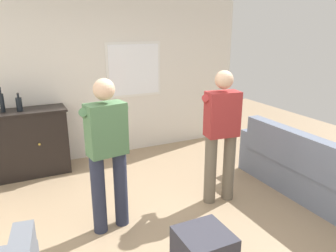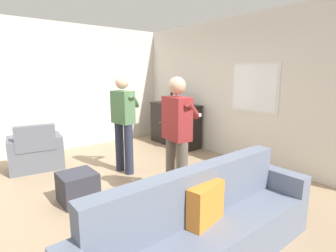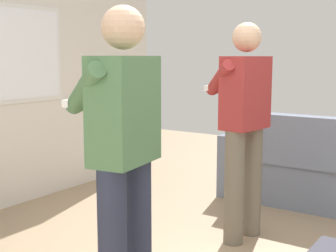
% 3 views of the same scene
% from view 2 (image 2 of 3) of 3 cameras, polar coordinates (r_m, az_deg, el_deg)
% --- Properties ---
extents(ground, '(10.40, 10.40, 0.00)m').
position_cam_2_polar(ground, '(4.19, -11.00, -13.03)').
color(ground, '#9E8466').
extents(wall_back_with_window, '(5.20, 0.15, 2.80)m').
position_cam_2_polar(wall_back_with_window, '(5.57, 13.61, 7.81)').
color(wall_back_with_window, silver).
rests_on(wall_back_with_window, ground).
extents(wall_side_left, '(0.12, 5.20, 2.80)m').
position_cam_2_polar(wall_side_left, '(6.32, -23.04, 7.61)').
color(wall_side_left, silver).
rests_on(wall_side_left, ground).
extents(couch, '(0.57, 2.53, 0.89)m').
position_cam_2_polar(couch, '(2.53, 8.55, -21.93)').
color(couch, slate).
rests_on(couch, ground).
extents(armchair, '(0.76, 0.96, 0.85)m').
position_cam_2_polar(armchair, '(5.34, -26.78, -5.39)').
color(armchair, slate).
rests_on(armchair, ground).
extents(sideboard_cabinet, '(1.43, 0.49, 1.00)m').
position_cam_2_polar(sideboard_cabinet, '(6.36, 1.45, 0.39)').
color(sideboard_cabinet, black).
rests_on(sideboard_cabinet, ground).
extents(bottle_wine_green, '(0.08, 0.08, 0.26)m').
position_cam_2_polar(bottle_wine_green, '(6.18, 1.77, 5.74)').
color(bottle_wine_green, black).
rests_on(bottle_wine_green, sideboard_cabinet).
extents(bottle_liquor_amber, '(0.06, 0.06, 0.36)m').
position_cam_2_polar(bottle_liquor_amber, '(6.37, 0.80, 6.24)').
color(bottle_liquor_amber, black).
rests_on(bottle_liquor_amber, sideboard_cabinet).
extents(ottoman, '(0.46, 0.46, 0.41)m').
position_cam_2_polar(ottoman, '(3.85, -19.03, -12.46)').
color(ottoman, '#33333D').
rests_on(ottoman, ground).
extents(person_standing_left, '(0.55, 0.50, 1.68)m').
position_cam_2_polar(person_standing_left, '(4.55, -9.62, 1.35)').
color(person_standing_left, '#282D42').
rests_on(person_standing_left, ground).
extents(person_standing_right, '(0.55, 0.50, 1.68)m').
position_cam_2_polar(person_standing_right, '(3.39, 2.06, -1.94)').
color(person_standing_right, '#6B6051').
rests_on(person_standing_right, ground).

